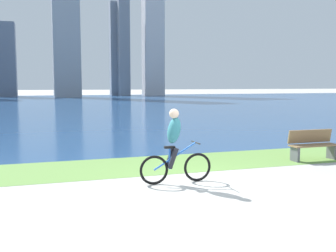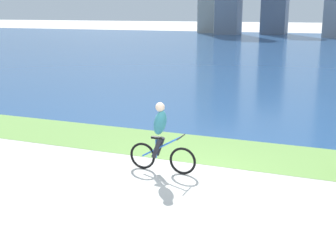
% 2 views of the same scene
% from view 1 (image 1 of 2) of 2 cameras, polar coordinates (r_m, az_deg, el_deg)
% --- Properties ---
extents(ground_plane, '(300.00, 300.00, 0.00)m').
position_cam_1_polar(ground_plane, '(8.75, 6.47, -8.98)').
color(ground_plane, '#B2AFA8').
extents(grass_strip_bayside, '(120.00, 2.60, 0.01)m').
position_cam_1_polar(grass_strip_bayside, '(11.39, 0.38, -5.39)').
color(grass_strip_bayside, '#6B9947').
rests_on(grass_strip_bayside, ground).
extents(bay_water_surface, '(300.00, 70.56, 0.00)m').
position_cam_1_polar(bay_water_surface, '(47.36, -13.73, 3.14)').
color(bay_water_surface, navy).
rests_on(bay_water_surface, ground).
extents(cyclist_lead, '(1.72, 0.52, 1.71)m').
position_cam_1_polar(cyclist_lead, '(9.05, 0.96, -2.99)').
color(cyclist_lead, black).
rests_on(cyclist_lead, ground).
extents(bench_near_path, '(1.50, 0.47, 0.90)m').
position_cam_1_polar(bench_near_path, '(12.64, 20.00, -2.57)').
color(bench_near_path, olive).
rests_on(bench_near_path, ground).
extents(city_skyline_far_shore, '(42.16, 10.77, 26.92)m').
position_cam_1_polar(city_skyline_far_shore, '(74.53, -15.22, 12.21)').
color(city_skyline_far_shore, '#ADA899').
rests_on(city_skyline_far_shore, ground).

